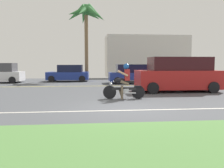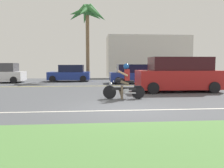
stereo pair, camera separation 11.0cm
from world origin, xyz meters
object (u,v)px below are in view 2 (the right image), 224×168
Objects in this scene: suv_nearby at (179,75)px; parked_car_0 at (0,74)px; parked_car_1 at (70,74)px; parked_car_2 at (134,74)px; palm_tree_0 at (87,16)px; motorcyclist at (124,84)px.

parked_car_0 is (-12.93, 7.68, -0.20)m from suv_nearby.
parked_car_2 reaches higher than parked_car_1.
parked_car_0 is 0.97× the size of parked_car_2.
palm_tree_0 is at bearing 132.35° from parked_car_2.
parked_car_0 reaches higher than parked_car_2.
suv_nearby is 6.25m from parked_car_2.
parked_car_1 is 6.18m from parked_car_2.
suv_nearby is 11.24m from parked_car_1.
parked_car_0 is at bearing -169.87° from parked_car_1.
parked_car_2 is at bearing 103.99° from suv_nearby.
motorcyclist is 13.82m from parked_car_0.
motorcyclist is 0.51× the size of parked_car_1.
parked_car_0 is at bearing 132.47° from motorcyclist.
parked_car_0 is 0.55× the size of palm_tree_0.
parked_car_2 is at bearing -25.50° from parked_car_1.
motorcyclist is 4.40m from suv_nearby.
parked_car_0 reaches higher than motorcyclist.
parked_car_0 is 11.53m from parked_car_2.
parked_car_2 is 8.07m from palm_tree_0.
motorcyclist is at bearing -81.85° from palm_tree_0.
suv_nearby reaches higher than parked_car_2.
suv_nearby is at bearing -30.71° from parked_car_0.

